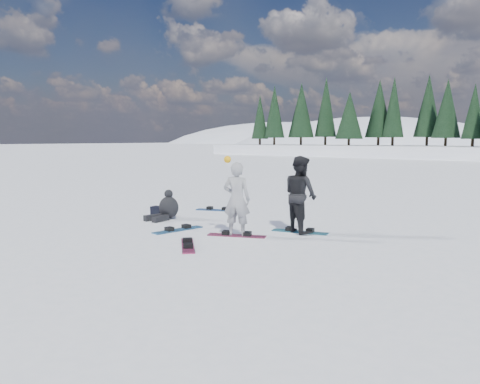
# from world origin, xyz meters

# --- Properties ---
(ground) EXTENTS (420.00, 420.00, 0.00)m
(ground) POSITION_xyz_m (0.00, 0.00, 0.00)
(ground) COLOR white
(ground) RESTS_ON ground
(snowboarder_woman) EXTENTS (0.81, 0.69, 2.04)m
(snowboarder_woman) POSITION_xyz_m (-1.08, -0.38, 0.96)
(snowboarder_woman) COLOR #9C9DA1
(snowboarder_woman) RESTS_ON ground
(snowboarder_man) EXTENTS (1.22, 1.11, 2.03)m
(snowboarder_man) POSITION_xyz_m (-0.08, 1.05, 1.01)
(snowboarder_man) COLOR black
(snowboarder_man) RESTS_ON ground
(seated_rider) EXTENTS (0.67, 1.09, 0.91)m
(seated_rider) POSITION_xyz_m (-4.37, 0.29, 0.35)
(seated_rider) COLOR black
(seated_rider) RESTS_ON ground
(gear_bag) EXTENTS (0.50, 0.38, 0.30)m
(gear_bag) POSITION_xyz_m (-5.07, 0.55, 0.15)
(gear_bag) COLOR black
(gear_bag) RESTS_ON ground
(snowboard_woman) EXTENTS (1.48, 0.87, 0.03)m
(snowboard_woman) POSITION_xyz_m (-1.08, -0.37, 0.01)
(snowboard_woman) COLOR maroon
(snowboard_woman) RESTS_ON ground
(snowboard_man) EXTENTS (1.52, 0.64, 0.03)m
(snowboard_man) POSITION_xyz_m (-0.08, 1.05, 0.01)
(snowboard_man) COLOR #19738D
(snowboard_man) RESTS_ON ground
(snowboard_loose_b) EXTENTS (1.28, 1.24, 0.03)m
(snowboard_loose_b) POSITION_xyz_m (-1.27, -1.95, 0.01)
(snowboard_loose_b) COLOR maroon
(snowboard_loose_b) RESTS_ON ground
(snowboard_loose_a) EXTENTS (0.49, 1.52, 0.03)m
(snowboard_loose_a) POSITION_xyz_m (-2.80, -0.78, 0.01)
(snowboard_loose_a) COLOR #1A5A92
(snowboard_loose_a) RESTS_ON ground
(snowboard_loose_c) EXTENTS (1.50, 0.81, 0.03)m
(snowboard_loose_c) POSITION_xyz_m (-4.30, 2.54, 0.01)
(snowboard_loose_c) COLOR #1C509B
(snowboard_loose_c) RESTS_ON ground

